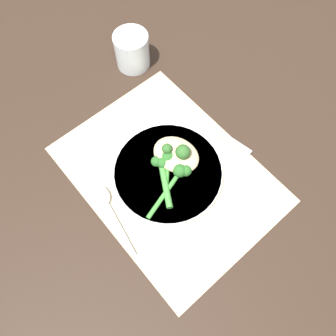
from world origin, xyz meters
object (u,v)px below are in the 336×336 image
object	(u,v)px
plate	(168,172)
broccoli_stalk_rear	(162,170)
knife	(218,132)
water_glass	(132,51)
broccoli_stalk_front	(179,175)
chicken_fillet	(176,155)
broccoli_stalk_left	(170,159)
spoon	(106,203)

from	to	relation	value
plate	broccoli_stalk_rear	distance (m)	0.02
knife	water_glass	xyz separation A→B (m)	(-0.29, -0.02, 0.04)
broccoli_stalk_front	chicken_fillet	bearing A→B (deg)	128.58
plate	broccoli_stalk_front	world-z (taller)	broccoli_stalk_front
knife	broccoli_stalk_left	bearing A→B (deg)	164.58
broccoli_stalk_left	spoon	size ratio (longest dim) A/B	0.52
chicken_fillet	spoon	size ratio (longest dim) A/B	0.72
broccoli_stalk_left	broccoli_stalk_front	bearing A→B (deg)	-60.64
broccoli_stalk_rear	spoon	world-z (taller)	broccoli_stalk_rear
spoon	water_glass	distance (m)	0.39
chicken_fillet	knife	size ratio (longest dim) A/B	0.66
plate	knife	xyz separation A→B (m)	(-0.00, 0.15, -0.01)
chicken_fillet	broccoli_stalk_rear	distance (m)	0.05
chicken_fillet	spoon	bearing A→B (deg)	-96.13
plate	water_glass	size ratio (longest dim) A/B	2.68
chicken_fillet	water_glass	size ratio (longest dim) A/B	1.37
chicken_fillet	broccoli_stalk_front	bearing A→B (deg)	-35.21
broccoli_stalk_rear	knife	distance (m)	0.17
broccoli_stalk_rear	water_glass	size ratio (longest dim) A/B	1.24
chicken_fillet	broccoli_stalk_left	size ratio (longest dim) A/B	1.39
broccoli_stalk_left	broccoli_stalk_rear	size ratio (longest dim) A/B	0.79
broccoli_stalk_front	broccoli_stalk_rear	bearing A→B (deg)	-168.91
plate	spoon	distance (m)	0.15
plate	knife	distance (m)	0.15
water_glass	spoon	bearing A→B (deg)	-46.78
broccoli_stalk_left	broccoli_stalk_front	size ratio (longest dim) A/B	0.63
knife	water_glass	world-z (taller)	water_glass
plate	spoon	world-z (taller)	plate
plate	broccoli_stalk_rear	world-z (taller)	broccoli_stalk_rear
plate	broccoli_stalk_left	xyz separation A→B (m)	(-0.01, 0.02, 0.02)
plate	broccoli_stalk_front	distance (m)	0.03
broccoli_stalk_front	water_glass	world-z (taller)	water_glass
plate	broccoli_stalk_front	size ratio (longest dim) A/B	1.72
spoon	broccoli_stalk_rear	bearing A→B (deg)	-0.71
plate	water_glass	bearing A→B (deg)	155.16
broccoli_stalk_rear	broccoli_stalk_left	bearing A→B (deg)	46.26
chicken_fillet	water_glass	distance (m)	0.30
chicken_fillet	broccoli_stalk_left	distance (m)	0.02
knife	water_glass	bearing A→B (deg)	82.73
knife	spoon	distance (m)	0.30
broccoli_stalk_rear	spoon	bearing A→B (deg)	-160.55
broccoli_stalk_rear	knife	size ratio (longest dim) A/B	0.60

